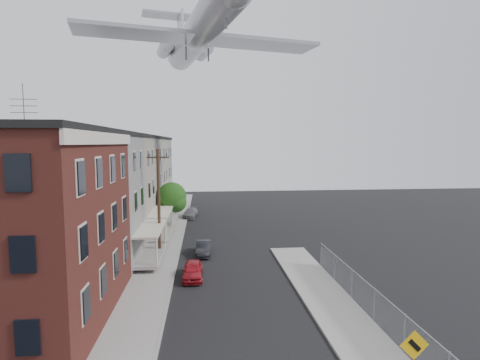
# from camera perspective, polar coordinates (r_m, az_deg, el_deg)

# --- Properties ---
(sidewalk_left) EXTENTS (3.00, 62.00, 0.12)m
(sidewalk_left) POSITION_cam_1_polar(r_m,az_deg,el_deg) (38.47, -10.93, -8.60)
(sidewalk_left) COLOR gray
(sidewalk_left) RESTS_ON ground
(sidewalk_right) EXTENTS (3.00, 26.00, 0.12)m
(sidewalk_right) POSITION_cam_1_polar(r_m,az_deg,el_deg) (22.54, 14.91, -19.20)
(sidewalk_right) COLOR gray
(sidewalk_right) RESTS_ON ground
(curb_left) EXTENTS (0.15, 62.00, 0.14)m
(curb_left) POSITION_cam_1_polar(r_m,az_deg,el_deg) (38.35, -8.75, -8.59)
(curb_left) COLOR gray
(curb_left) RESTS_ON ground
(curb_right) EXTENTS (0.15, 26.00, 0.14)m
(curb_right) POSITION_cam_1_polar(r_m,az_deg,el_deg) (22.11, 11.16, -19.60)
(curb_right) COLOR gray
(curb_right) RESTS_ON ground
(corner_building) EXTENTS (10.31, 12.30, 12.15)m
(corner_building) POSITION_cam_1_polar(r_m,az_deg,el_deg) (22.94, -31.84, -6.02)
(corner_building) COLOR #341310
(corner_building) RESTS_ON ground
(row_house_a) EXTENTS (11.98, 7.00, 10.30)m
(row_house_a) POSITION_cam_1_polar(r_m,az_deg,el_deg) (31.60, -24.16, -2.73)
(row_house_a) COLOR slate
(row_house_a) RESTS_ON ground
(row_house_b) EXTENTS (11.98, 7.00, 10.30)m
(row_house_b) POSITION_cam_1_polar(r_m,az_deg,el_deg) (38.24, -20.83, -1.23)
(row_house_b) COLOR gray
(row_house_b) RESTS_ON ground
(row_house_c) EXTENTS (11.98, 7.00, 10.30)m
(row_house_c) POSITION_cam_1_polar(r_m,az_deg,el_deg) (44.99, -18.49, -0.17)
(row_house_c) COLOR slate
(row_house_c) RESTS_ON ground
(row_house_d) EXTENTS (11.98, 7.00, 10.30)m
(row_house_d) POSITION_cam_1_polar(r_m,az_deg,el_deg) (51.80, -16.77, 0.61)
(row_house_d) COLOR gray
(row_house_d) RESTS_ON ground
(row_house_e) EXTENTS (11.98, 7.00, 10.30)m
(row_house_e) POSITION_cam_1_polar(r_m,az_deg,el_deg) (58.66, -15.45, 1.21)
(row_house_e) COLOR slate
(row_house_e) RESTS_ON ground
(chainlink_fence) EXTENTS (0.06, 18.06, 1.90)m
(chainlink_fence) POSITION_cam_1_polar(r_m,az_deg,el_deg) (21.87, 19.79, -17.47)
(chainlink_fence) COLOR gray
(chainlink_fence) RESTS_ON ground
(warning_sign) EXTENTS (1.10, 0.11, 2.80)m
(warning_sign) POSITION_cam_1_polar(r_m,az_deg,el_deg) (16.10, 24.95, -22.98)
(warning_sign) COLOR #515156
(warning_sign) RESTS_ON ground
(utility_pole) EXTENTS (1.80, 0.26, 9.00)m
(utility_pole) POSITION_cam_1_polar(r_m,az_deg,el_deg) (31.71, -12.27, -3.16)
(utility_pole) COLOR black
(utility_pole) RESTS_ON ground
(street_tree) EXTENTS (3.22, 3.20, 5.20)m
(street_tree) POSITION_cam_1_polar(r_m,az_deg,el_deg) (41.62, -10.20, -2.74)
(street_tree) COLOR black
(street_tree) RESTS_ON ground
(car_near) EXTENTS (1.40, 3.44, 1.17)m
(car_near) POSITION_cam_1_polar(r_m,az_deg,el_deg) (27.12, -7.23, -13.50)
(car_near) COLOR maroon
(car_near) RESTS_ON ground
(car_mid) EXTENTS (1.29, 3.47, 1.13)m
(car_mid) POSITION_cam_1_polar(r_m,az_deg,el_deg) (32.43, -5.59, -10.29)
(car_mid) COLOR black
(car_mid) RESTS_ON ground
(car_far) EXTENTS (2.06, 4.12, 1.15)m
(car_far) POSITION_cam_1_polar(r_m,az_deg,el_deg) (48.23, -7.54, -5.02)
(car_far) COLOR slate
(car_far) RESTS_ON ground
(airplane) EXTENTS (23.48, 26.83, 7.72)m
(airplane) POSITION_cam_1_polar(r_m,az_deg,el_deg) (40.44, -6.44, 21.25)
(airplane) COLOR #BAB9BE
(airplane) RESTS_ON ground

